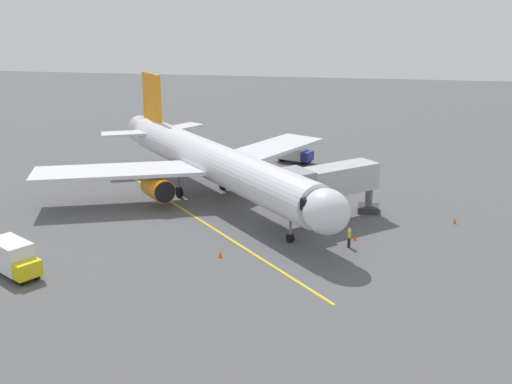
{
  "coord_description": "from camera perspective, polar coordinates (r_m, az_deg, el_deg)",
  "views": [
    {
      "loc": [
        -15.98,
        58.58,
        19.53
      ],
      "look_at": [
        -6.55,
        5.88,
        3.0
      ],
      "focal_mm": 43.29,
      "sensor_mm": 36.0,
      "label": 1
    }
  ],
  "objects": [
    {
      "name": "safety_cone_wing_starboard",
      "position": [
        53.57,
        9.11,
        -4.14
      ],
      "size": [
        0.32,
        0.32,
        0.55
      ],
      "primitive_type": "cone",
      "color": "#F2590F",
      "rests_on": "ground"
    },
    {
      "name": "ground_crew_marshaller",
      "position": [
        51.72,
        8.61,
        -4.17
      ],
      "size": [
        0.26,
        0.41,
        1.71
      ],
      "color": "#23232D",
      "rests_on": "ground"
    },
    {
      "name": "jet_bridge",
      "position": [
        56.43,
        6.25,
        0.83
      ],
      "size": [
        9.79,
        9.16,
        5.4
      ],
      "color": "#B7B7BC",
      "rests_on": "ground"
    },
    {
      "name": "airplane",
      "position": [
        62.68,
        -4.01,
        2.77
      ],
      "size": [
        32.6,
        33.48,
        11.5
      ],
      "color": "silver",
      "rests_on": "ground"
    },
    {
      "name": "box_truck_near_nose",
      "position": [
        78.44,
        3.52,
        3.75
      ],
      "size": [
        4.99,
        3.44,
        2.62
      ],
      "color": "#2D3899",
      "rests_on": "ground"
    },
    {
      "name": "safety_cone_nose_right",
      "position": [
        49.55,
        -3.34,
        -5.74
      ],
      "size": [
        0.32,
        0.32,
        0.55
      ],
      "primitive_type": "cone",
      "color": "#F2590F",
      "rests_on": "ground"
    },
    {
      "name": "safety_cone_nose_left",
      "position": [
        54.11,
        8.52,
        -3.89
      ],
      "size": [
        0.32,
        0.32,
        0.55
      ],
      "primitive_type": "cone",
      "color": "#F2590F",
      "rests_on": "ground"
    },
    {
      "name": "ground_plane",
      "position": [
        63.79,
        -4.86,
        -0.74
      ],
      "size": [
        220.0,
        220.0,
        0.0
      ],
      "primitive_type": "plane",
      "color": "#565659"
    },
    {
      "name": "box_truck_portside",
      "position": [
        49.3,
        -21.45,
        -5.7
      ],
      "size": [
        4.94,
        4.07,
        2.62
      ],
      "color": "yellow",
      "rests_on": "ground"
    },
    {
      "name": "safety_cone_wing_port",
      "position": [
        59.66,
        17.89,
        -2.54
      ],
      "size": [
        0.32,
        0.32,
        0.55
      ],
      "primitive_type": "cone",
      "color": "#F2590F",
      "rests_on": "ground"
    },
    {
      "name": "apron_lead_in_line",
      "position": [
        58.06,
        -5.23,
        -2.57
      ],
      "size": [
        26.98,
        29.85,
        0.01
      ],
      "primitive_type": "cube",
      "rotation": [
        0.0,
        0.0,
        0.73
      ],
      "color": "yellow",
      "rests_on": "ground"
    }
  ]
}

